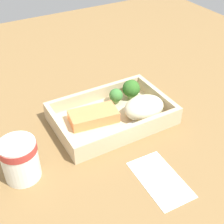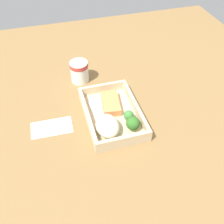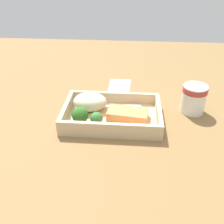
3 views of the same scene
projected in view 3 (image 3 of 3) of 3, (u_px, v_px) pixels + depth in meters
ground_plane at (112, 122)px, 78.81cm from camera, size 160.00×160.00×2.00cm
takeout_tray at (112, 118)px, 77.97cm from camera, size 28.44×18.73×1.20cm
tray_rim at (112, 111)px, 76.75cm from camera, size 28.44×18.73×3.40cm
salmon_fillet at (128, 115)px, 75.88cm from camera, size 12.28×7.57×2.70cm
mashed_potatoes at (90, 102)px, 79.72cm from camera, size 10.30×7.79×5.25cm
broccoli_floret_1 at (80, 115)px, 72.67cm from camera, size 4.67×4.67×5.37cm
broccoli_floret_2 at (96, 118)px, 72.63cm from camera, size 3.55×3.55×4.08cm
fork at (112, 106)px, 82.08cm from camera, size 15.89×3.35×0.44cm
paper_cup at (194, 98)px, 79.72cm from camera, size 7.44×7.44×8.85cm
receipt_slip at (119, 87)px, 96.27cm from camera, size 8.24×14.28×0.24cm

